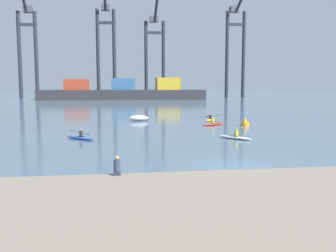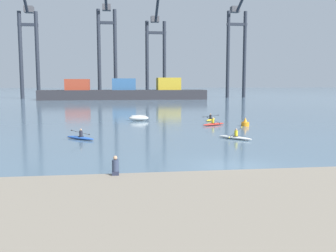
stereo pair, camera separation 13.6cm
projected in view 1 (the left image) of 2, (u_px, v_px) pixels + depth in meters
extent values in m
plane|color=slate|center=(234.00, 167.00, 22.57)|extent=(800.00, 800.00, 0.00)
cube|color=#28282D|center=(123.00, 95.00, 116.10)|extent=(50.30, 8.60, 2.90)
cube|color=#993823|center=(77.00, 85.00, 113.84)|extent=(7.04, 6.02, 3.29)
cube|color=#2D5684|center=(123.00, 84.00, 115.74)|extent=(7.04, 6.02, 3.49)
cube|color=#B29323|center=(168.00, 84.00, 117.64)|extent=(7.04, 6.02, 3.75)
cylinder|color=#232833|center=(20.00, 55.00, 120.16)|extent=(1.20, 1.20, 27.49)
cylinder|color=#232833|center=(36.00, 56.00, 120.86)|extent=(1.20, 1.20, 27.49)
cube|color=#232833|center=(27.00, 25.00, 119.43)|extent=(6.28, 0.90, 0.90)
cube|color=#47474C|center=(28.00, 9.00, 121.31)|extent=(2.80, 2.80, 2.00)
cylinder|color=#232833|center=(98.00, 54.00, 125.48)|extent=(1.20, 1.20, 29.16)
cylinder|color=#232833|center=(114.00, 54.00, 126.22)|extent=(1.20, 1.20, 29.16)
cube|color=#232833|center=(106.00, 23.00, 124.70)|extent=(6.54, 0.90, 0.90)
cube|color=#47474C|center=(105.00, 7.00, 126.56)|extent=(2.80, 2.80, 2.00)
cylinder|color=#232833|center=(146.00, 60.00, 131.38)|extent=(1.20, 1.20, 26.23)
cylinder|color=#232833|center=(163.00, 60.00, 132.22)|extent=(1.20, 1.20, 26.23)
cube|color=#232833|center=(155.00, 33.00, 130.77)|extent=(7.25, 0.90, 0.90)
cylinder|color=#232833|center=(157.00, 0.00, 122.29)|extent=(0.90, 15.62, 11.49)
cube|color=#47474C|center=(154.00, 19.00, 132.67)|extent=(2.80, 2.80, 2.00)
cylinder|color=#232833|center=(227.00, 55.00, 130.43)|extent=(1.20, 1.20, 29.43)
cylinder|color=#232833|center=(244.00, 55.00, 131.25)|extent=(1.20, 1.20, 29.43)
cube|color=#232833|center=(236.00, 24.00, 129.68)|extent=(7.12, 0.90, 0.90)
cube|color=#47474C|center=(234.00, 10.00, 131.54)|extent=(2.80, 2.80, 2.00)
ellipsoid|color=beige|center=(139.00, 118.00, 50.09)|extent=(2.61, 1.13, 0.70)
cube|color=beige|center=(139.00, 115.00, 50.05)|extent=(1.95, 0.08, 0.06)
cylinder|color=orange|center=(245.00, 124.00, 43.96)|extent=(0.90, 0.90, 0.45)
cone|color=orange|center=(245.00, 120.00, 43.90)|extent=(0.50, 0.49, 0.55)
ellipsoid|color=yellow|center=(210.00, 120.00, 50.32)|extent=(2.23, 3.24, 0.26)
torus|color=black|center=(210.00, 119.00, 50.21)|extent=(0.67, 0.67, 0.05)
cylinder|color=black|center=(210.00, 117.00, 50.19)|extent=(0.30, 0.30, 0.50)
sphere|color=tan|center=(210.00, 114.00, 50.15)|extent=(0.19, 0.19, 0.19)
cylinder|color=black|center=(210.00, 116.00, 50.22)|extent=(1.82, 1.08, 0.34)
ellipsoid|color=black|center=(203.00, 117.00, 50.63)|extent=(0.19, 0.13, 0.14)
ellipsoid|color=black|center=(218.00, 115.00, 49.81)|extent=(0.19, 0.13, 0.14)
ellipsoid|color=red|center=(213.00, 124.00, 44.78)|extent=(3.24, 2.24, 0.26)
torus|color=black|center=(213.00, 123.00, 44.70)|extent=(0.67, 0.67, 0.05)
cylinder|color=gold|center=(213.00, 121.00, 44.67)|extent=(0.30, 0.30, 0.50)
sphere|color=tan|center=(213.00, 118.00, 44.63)|extent=(0.19, 0.19, 0.19)
cylinder|color=black|center=(213.00, 120.00, 44.69)|extent=(1.06, 1.78, 0.58)
ellipsoid|color=black|center=(207.00, 117.00, 45.45)|extent=(0.14, 0.19, 0.15)
ellipsoid|color=black|center=(219.00, 123.00, 43.93)|extent=(0.14, 0.19, 0.15)
ellipsoid|color=silver|center=(235.00, 138.00, 33.76)|extent=(2.62, 3.01, 0.26)
torus|color=black|center=(236.00, 136.00, 33.68)|extent=(0.69, 0.69, 0.05)
cylinder|color=gold|center=(236.00, 133.00, 33.65)|extent=(0.30, 0.30, 0.50)
sphere|color=tan|center=(236.00, 129.00, 33.61)|extent=(0.19, 0.19, 0.19)
cylinder|color=black|center=(236.00, 132.00, 33.67)|extent=(1.55, 1.28, 0.76)
ellipsoid|color=yellow|center=(230.00, 137.00, 32.99)|extent=(0.19, 0.16, 0.17)
ellipsoid|color=yellow|center=(242.00, 127.00, 34.35)|extent=(0.19, 0.16, 0.17)
ellipsoid|color=#2856B2|center=(80.00, 138.00, 33.53)|extent=(2.90, 2.75, 0.26)
torus|color=black|center=(81.00, 136.00, 33.46)|extent=(0.69, 0.69, 0.05)
cylinder|color=#23232D|center=(81.00, 134.00, 33.43)|extent=(0.30, 0.30, 0.50)
sphere|color=tan|center=(81.00, 130.00, 33.39)|extent=(0.19, 0.19, 0.19)
cylinder|color=black|center=(81.00, 133.00, 33.45)|extent=(1.40, 1.51, 0.62)
ellipsoid|color=black|center=(72.00, 130.00, 32.59)|extent=(0.17, 0.18, 0.16)
ellipsoid|color=black|center=(89.00, 135.00, 34.30)|extent=(0.17, 0.18, 0.16)
cube|color=#23283D|center=(117.00, 173.00, 17.25)|extent=(0.32, 0.28, 0.18)
cylinder|color=#2D3851|center=(117.00, 166.00, 17.21)|extent=(0.30, 0.30, 0.52)
sphere|color=tan|center=(117.00, 158.00, 17.17)|extent=(0.19, 0.19, 0.19)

